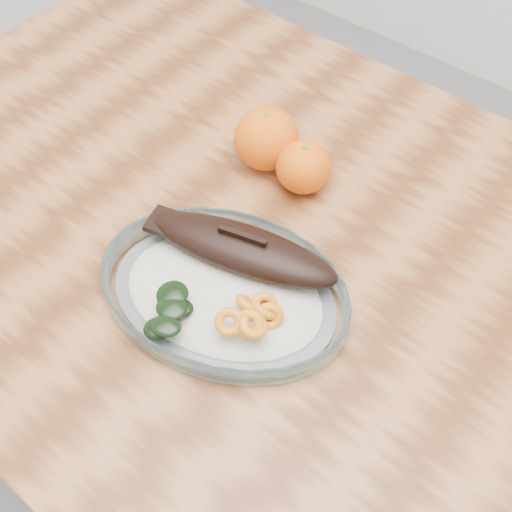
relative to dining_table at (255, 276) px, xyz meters
name	(u,v)px	position (x,y,z in m)	size (l,w,h in m)	color
ground	(256,447)	(0.00, 0.00, -0.65)	(3.00, 3.00, 0.00)	slate
dining_table	(255,276)	(0.00, 0.00, 0.00)	(1.20, 0.80, 0.75)	#5C2F16
plated_meal	(225,287)	(0.03, -0.10, 0.12)	(0.66, 0.66, 0.08)	white
orange_left	(266,139)	(-0.07, 0.11, 0.14)	(0.09, 0.09, 0.09)	#EF3B04
orange_right	(303,167)	(0.00, 0.10, 0.14)	(0.07, 0.07, 0.07)	#EF3B04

